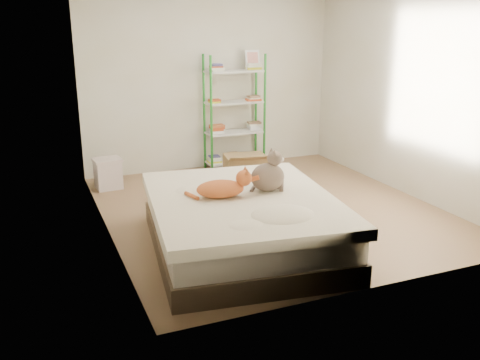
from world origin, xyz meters
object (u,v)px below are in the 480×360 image
shelf_unit (235,116)px  white_bin (108,173)px  bed (242,223)px  orange_cat (220,187)px  grey_cat (268,171)px  cardboard_box (245,169)px

shelf_unit → white_bin: 2.07m
bed → white_bin: size_ratio=5.74×
orange_cat → shelf_unit: bearing=77.8°
white_bin → grey_cat: bearing=-63.8°
shelf_unit → white_bin: bearing=-170.5°
shelf_unit → bed: bearing=-110.5°
shelf_unit → orange_cat: bearing=-114.5°
bed → shelf_unit: (1.06, 2.83, 0.52)m
orange_cat → grey_cat: size_ratio=1.32×
grey_cat → shelf_unit: bearing=-8.6°
grey_cat → white_bin: (-1.20, 2.43, -0.54)m
cardboard_box → bed: bearing=-104.1°
shelf_unit → white_bin: size_ratio=4.24×
bed → white_bin: bearing=117.3°
orange_cat → cardboard_box: 2.32m
orange_cat → shelf_unit: 3.05m
orange_cat → grey_cat: 0.51m
grey_cat → white_bin: size_ratio=1.00×
orange_cat → cardboard_box: bearing=73.2°
white_bin → cardboard_box: bearing=-14.3°
orange_cat → cardboard_box: size_ratio=0.88×
shelf_unit → white_bin: shelf_unit is taller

